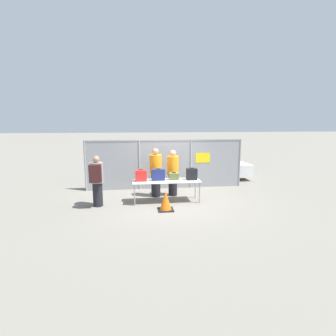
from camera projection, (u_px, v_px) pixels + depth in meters
ground_plane at (172, 201)px, 8.99m from camera, size 120.00×120.00×0.00m
fence_section at (166, 163)px, 10.49m from camera, size 6.31×0.07×1.97m
inspection_table at (166, 182)px, 8.75m from camera, size 2.26×0.71×0.73m
suitcase_red at (141, 175)px, 8.68m from camera, size 0.37×0.32×0.39m
suitcase_navy at (158, 175)px, 8.75m from camera, size 0.44×0.21×0.40m
suitcase_olive at (174, 176)px, 8.86m from camera, size 0.36×0.29×0.25m
suitcase_black at (192, 174)px, 8.85m from camera, size 0.34×0.28×0.41m
traveler_hooded at (97, 179)px, 8.21m from camera, size 0.40×0.62×1.62m
security_worker_near at (156, 172)px, 9.36m from camera, size 0.43×0.43×1.75m
security_worker_far at (173, 172)px, 9.48m from camera, size 0.41×0.41×1.67m
utility_trailer at (218, 170)px, 12.37m from camera, size 3.56×2.31×0.73m
traffic_cone at (166, 201)px, 7.98m from camera, size 0.47×0.47×0.59m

